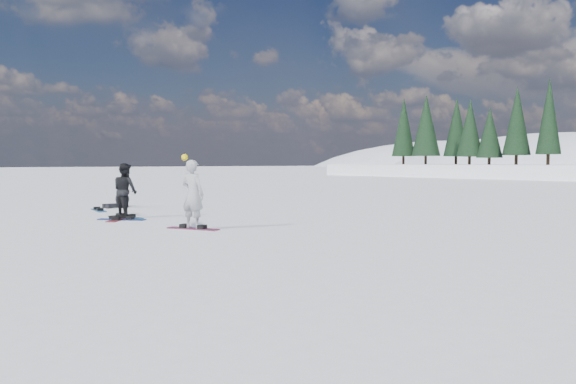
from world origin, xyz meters
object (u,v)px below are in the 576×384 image
object	(u,v)px
snowboard_loose_b	(119,219)
snowboard_loose_a	(122,220)
snowboarder_man	(125,190)
gear_bag	(120,202)
snowboard_loose_c	(99,210)
seated_rider	(121,199)
snowboarder_woman	(193,194)

from	to	relation	value
snowboard_loose_b	snowboard_loose_a	xyz separation A→B (m)	(0.10, 0.04, 0.00)
snowboarder_man	gear_bag	xyz separation A→B (m)	(-4.74, 1.73, -0.72)
snowboard_loose_c	snowboarder_man	bearing A→B (deg)	4.28
snowboarder_man	snowboard_loose_c	bearing A→B (deg)	-13.28
gear_bag	snowboard_loose_a	bearing A→B (deg)	-21.47
seated_rider	snowboard_loose_b	distance (m)	4.98
snowboarder_man	gear_bag	distance (m)	5.10
gear_bag	snowboard_loose_c	distance (m)	2.25
snowboard_loose_c	seated_rider	bearing A→B (deg)	136.70
snowboarder_man	snowboard_loose_c	distance (m)	3.19
snowboard_loose_a	snowboarder_woman	bearing A→B (deg)	-31.92
seated_rider	snowboard_loose_b	xyz separation A→B (m)	(4.59, -1.90, -0.31)
snowboard_loose_a	snowboarder_man	bearing A→B (deg)	107.83
snowboarder_woman	snowboard_loose_b	xyz separation A→B (m)	(-3.57, -0.59, -0.92)
snowboarder_woman	gear_bag	size ratio (longest dim) A/B	4.43
snowboarder_woman	snowboard_loose_a	distance (m)	3.64
snowboarder_woman	snowboard_loose_c	bearing A→B (deg)	-23.09
seated_rider	snowboard_loose_a	bearing A→B (deg)	-33.06
snowboarder_woman	snowboard_loose_c	xyz separation A→B (m)	(-7.19, 0.07, -0.92)
snowboard_loose_c	snowboard_loose_a	distance (m)	3.76
snowboard_loose_c	snowboard_loose_a	bearing A→B (deg)	-0.96
snowboard_loose_b	snowboard_loose_a	size ratio (longest dim) A/B	1.00
gear_bag	snowboard_loose_a	xyz separation A→B (m)	(5.39, -2.12, -0.14)
snowboarder_man	seated_rider	size ratio (longest dim) A/B	1.68
snowboarder_woman	snowboard_loose_a	xyz separation A→B (m)	(-3.48, -0.55, -0.92)
snowboarder_man	snowboarder_woman	bearing A→B (deg)	173.20
snowboarder_man	snowboard_loose_b	distance (m)	1.11
seated_rider	snowboard_loose_a	distance (m)	5.06
snowboard_loose_b	snowboard_loose_c	size ratio (longest dim) A/B	1.00
seated_rider	snowboard_loose_a	size ratio (longest dim) A/B	0.69
gear_bag	snowboarder_man	bearing A→B (deg)	-20.01
snowboarder_woman	snowboard_loose_b	size ratio (longest dim) A/B	1.33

